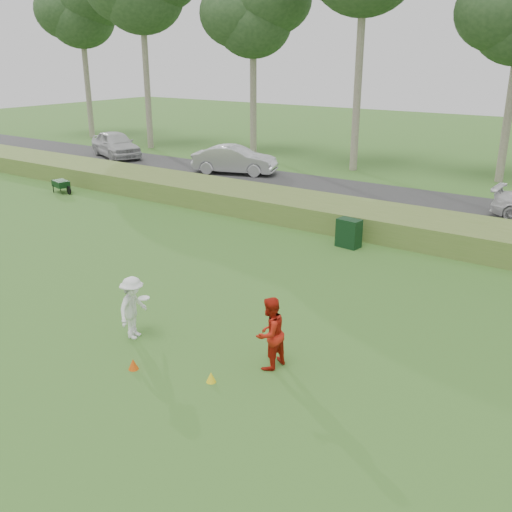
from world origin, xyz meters
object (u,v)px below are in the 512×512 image
Objects in this scene: car_left at (116,144)px; car_mid at (235,160)px; cone_yellow at (211,377)px; player_white at (133,308)px; player_red at (270,333)px; utility_cabinet at (349,233)px; cone_orange at (133,364)px.

car_mid is at bearing -67.34° from car_left.
car_left reaches higher than cone_yellow.
car_mid reaches higher than player_white.
player_red is (3.53, 0.70, 0.04)m from player_white.
player_white is at bearing -90.82° from utility_cabinet.
cone_yellow is 10.01m from utility_cabinet.
cone_orange is at bearing -84.05° from utility_cabinet.
cone_yellow is (1.75, 0.57, -0.01)m from cone_orange.
player_red is 8.93m from utility_cabinet.
player_white is 1.69m from cone_orange.
player_red is at bearing -103.59° from car_left.
utility_cabinet is at bearing 89.00° from cone_orange.
car_mid is at bearing -134.36° from player_red.
car_mid reaches higher than cone_orange.
player_red is 28.61m from car_left.
car_mid is at bearing 120.57° from cone_orange.
car_mid reaches higher than cone_yellow.
cone_yellow is 0.23× the size of utility_cabinet.
car_left reaches higher than utility_cabinet.
player_white reaches higher than utility_cabinet.
player_white is at bearing 134.48° from cone_orange.
car_mid is (-13.43, 16.80, 0.01)m from player_red.
utility_cabinet is at bearing -88.91° from car_left.
car_left is at bearing 165.91° from utility_cabinet.
cone_orange is at bearing -46.46° from player_red.
utility_cabinet reaches higher than cone_yellow.
car_mid is (-9.90, 17.49, 0.06)m from player_white.
cone_orange is 10.45m from utility_cabinet.
player_white is 26.29m from car_left.
car_mid is (9.80, 0.09, -0.06)m from car_left.
player_red is at bearing 61.05° from cone_yellow.
car_mid is at bearing 15.21° from player_white.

